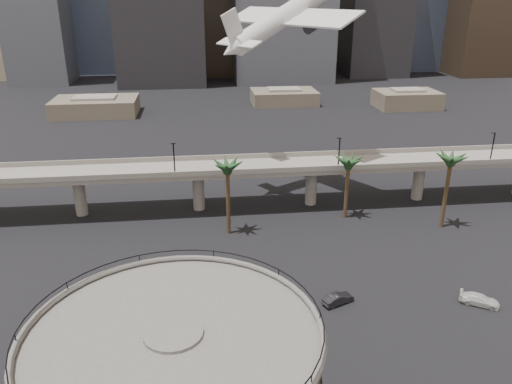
{
  "coord_description": "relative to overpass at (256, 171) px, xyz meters",
  "views": [
    {
      "loc": [
        -10.55,
        -34.21,
        39.11
      ],
      "look_at": [
        -3.13,
        28.0,
        13.93
      ],
      "focal_mm": 35.0,
      "sensor_mm": 36.0,
      "label": 1
    }
  ],
  "objects": [
    {
      "name": "overpass",
      "position": [
        0.0,
        0.0,
        0.0
      ],
      "size": [
        130.0,
        9.3,
        14.7
      ],
      "color": "slate",
      "rests_on": "ground"
    },
    {
      "name": "palm_trees",
      "position": [
        14.02,
        -10.35,
        4.09
      ],
      "size": [
        42.4,
        10.4,
        14.0
      ],
      "color": "#4A3720",
      "rests_on": "ground"
    },
    {
      "name": "low_buildings",
      "position": [
        6.89,
        87.3,
        -4.48
      ],
      "size": [
        135.0,
        27.5,
        6.8
      ],
      "color": "brown",
      "rests_on": "ground"
    },
    {
      "name": "airborne_jet",
      "position": [
        8.62,
        12.61,
        28.06
      ],
      "size": [
        31.48,
        30.29,
        17.56
      ],
      "rotation": [
        0.0,
        -0.4,
        0.58
      ],
      "color": "silver",
      "rests_on": "ground"
    },
    {
      "name": "car_a",
      "position": [
        -8.43,
        -33.37,
        -6.57
      ],
      "size": [
        4.87,
        3.01,
        1.55
      ],
      "primitive_type": "imported",
      "rotation": [
        0.0,
        0.0,
        1.85
      ],
      "color": "maroon",
      "rests_on": "ground"
    },
    {
      "name": "car_b",
      "position": [
        7.15,
        -34.03,
        -6.61
      ],
      "size": [
        4.71,
        3.16,
        1.47
      ],
      "primitive_type": "imported",
      "rotation": [
        0.0,
        0.0,
        1.97
      ],
      "color": "black",
      "rests_on": "ground"
    },
    {
      "name": "car_c",
      "position": [
        26.0,
        -36.49,
        -6.61
      ],
      "size": [
        5.4,
        4.31,
        1.47
      ],
      "primitive_type": "imported",
      "rotation": [
        0.0,
        0.0,
        1.04
      ],
      "color": "silver",
      "rests_on": "ground"
    }
  ]
}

